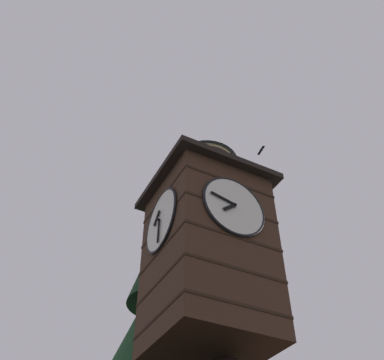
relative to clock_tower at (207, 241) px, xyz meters
name	(u,v)px	position (x,y,z in m)	size (l,w,h in m)	color
clock_tower	(207,241)	(0.00, 0.00, 0.00)	(4.40, 4.40, 9.49)	#422B1E
flying_bird_high	(214,150)	(-2.54, -3.41, 9.20)	(0.56, 0.41, 0.10)	black
flying_bird_low	(261,150)	(-4.86, -2.10, 9.03)	(0.23, 0.73, 0.10)	black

